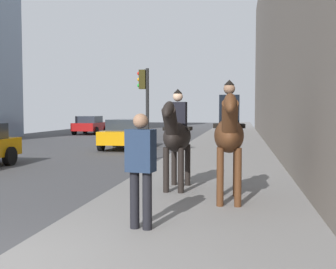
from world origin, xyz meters
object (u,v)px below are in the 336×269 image
(mounted_horse_far, at_px, (229,134))
(pedestrian_greeting, at_px, (141,163))
(mounted_horse_near, at_px, (177,135))
(car_far_lane, at_px, (90,125))
(car_mid_lane, at_px, (126,133))
(traffic_light_near_curb, at_px, (145,99))

(mounted_horse_far, relative_size, pedestrian_greeting, 1.37)
(mounted_horse_near, distance_m, mounted_horse_far, 1.58)
(pedestrian_greeting, distance_m, car_far_lane, 27.05)
(car_mid_lane, xyz_separation_m, car_far_lane, (11.52, 6.26, -0.01))
(mounted_horse_far, xyz_separation_m, traffic_light_near_curb, (6.84, 3.27, 0.87))
(car_mid_lane, height_order, car_far_lane, same)
(car_far_lane, xyz_separation_m, traffic_light_near_curb, (-16.11, -8.31, 1.55))
(mounted_horse_near, distance_m, pedestrian_greeting, 3.10)
(mounted_horse_near, xyz_separation_m, pedestrian_greeting, (-3.09, 0.04, -0.23))
(mounted_horse_near, bearing_deg, pedestrian_greeting, 0.77)
(car_far_lane, height_order, traffic_light_near_curb, traffic_light_near_curb)
(mounted_horse_near, relative_size, car_far_lane, 0.55)
(mounted_horse_near, relative_size, car_mid_lane, 0.57)
(mounted_horse_near, xyz_separation_m, mounted_horse_far, (-1.06, -1.17, 0.10))
(mounted_horse_near, height_order, car_far_lane, mounted_horse_near)
(traffic_light_near_curb, bearing_deg, car_far_lane, 27.28)
(mounted_horse_far, xyz_separation_m, car_far_lane, (22.95, 11.58, -0.67))
(mounted_horse_near, height_order, car_mid_lane, mounted_horse_near)
(mounted_horse_near, bearing_deg, mounted_horse_far, 49.51)
(traffic_light_near_curb, bearing_deg, car_mid_lane, 24.05)
(mounted_horse_near, relative_size, traffic_light_near_curb, 0.65)
(car_mid_lane, bearing_deg, mounted_horse_far, 23.00)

